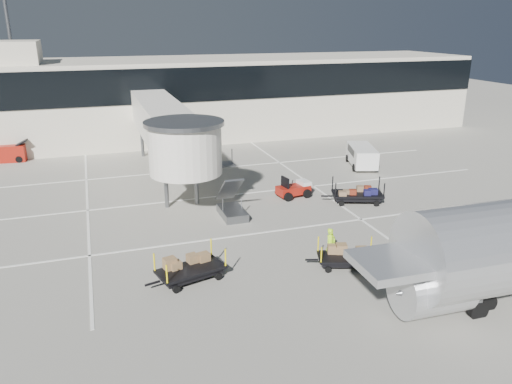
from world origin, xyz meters
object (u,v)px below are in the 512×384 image
suitcase_cart (357,195)px  box_cart_far (188,271)px  belt_loader (4,153)px  baggage_tug (294,189)px  box_cart_near (345,256)px  ground_worker (331,244)px  minivan (362,154)px

suitcase_cart → box_cart_far: bearing=-131.9°
belt_loader → baggage_tug: bearing=-33.8°
baggage_tug → belt_loader: size_ratio=0.60×
box_cart_near → box_cart_far: bearing=-168.5°
ground_worker → belt_loader: (-18.43, 26.33, -0.12)m
baggage_tug → belt_loader: belt_loader is taller
box_cart_near → ground_worker: ground_worker is taller
ground_worker → baggage_tug: bearing=53.8°
ground_worker → minivan: (10.42, 15.07, 0.18)m
box_cart_near → box_cart_far: (-7.71, 0.95, -0.01)m
minivan → belt_loader: belt_loader is taller
suitcase_cart → box_cart_near: 9.60m
baggage_tug → ground_worker: size_ratio=1.45×
ground_worker → minivan: 18.32m
box_cart_far → ground_worker: 7.33m
suitcase_cart → minivan: 9.28m
suitcase_cart → belt_loader: bearing=160.7°
box_cart_far → minivan: minivan is taller
baggage_tug → suitcase_cart: size_ratio=0.59×
suitcase_cart → belt_loader: size_ratio=1.01×
ground_worker → belt_loader: belt_loader is taller
suitcase_cart → ground_worker: bearing=-108.8°
baggage_tug → box_cart_far: (-9.33, -9.54, -0.01)m
suitcase_cart → belt_loader: (-24.03, 19.17, 0.18)m
suitcase_cart → box_cart_near: size_ratio=1.19×
minivan → belt_loader: (-28.85, 11.26, -0.29)m
box_cart_near → belt_loader: bearing=143.2°
suitcase_cart → belt_loader: 30.74m
suitcase_cart → box_cart_far: suitcase_cart is taller
baggage_tug → belt_loader: bearing=132.3°
baggage_tug → minivan: (8.42, 5.48, 0.47)m
box_cart_far → minivan: bearing=25.1°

